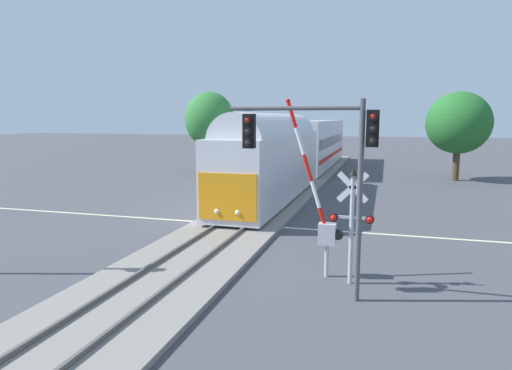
# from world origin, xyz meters

# --- Properties ---
(ground_plane) EXTENTS (220.00, 220.00, 0.00)m
(ground_plane) POSITION_xyz_m (0.00, 0.00, 0.00)
(ground_plane) COLOR #47474C
(road_centre_stripe) EXTENTS (44.00, 0.20, 0.01)m
(road_centre_stripe) POSITION_xyz_m (0.00, 0.00, 0.00)
(road_centre_stripe) COLOR beige
(road_centre_stripe) RESTS_ON ground
(railway_track) EXTENTS (4.40, 80.00, 0.32)m
(railway_track) POSITION_xyz_m (0.00, 0.00, 0.10)
(railway_track) COLOR gray
(railway_track) RESTS_ON ground
(commuter_train) EXTENTS (3.04, 38.86, 5.16)m
(commuter_train) POSITION_xyz_m (0.00, 16.16, 2.79)
(commuter_train) COLOR silver
(commuter_train) RESTS_ON railway_track
(crossing_gate_near) EXTENTS (1.96, 0.40, 5.82)m
(crossing_gate_near) POSITION_xyz_m (4.93, -6.21, 1.90)
(crossing_gate_near) COLOR #B7B7BC
(crossing_gate_near) RESTS_ON ground
(crossing_signal_mast) EXTENTS (1.36, 0.44, 3.68)m
(crossing_signal_mast) POSITION_xyz_m (5.84, -6.68, 2.25)
(crossing_signal_mast) COLOR #B2B2B7
(crossing_signal_mast) RESTS_ON ground
(traffic_signal_near_right) EXTENTS (4.23, 0.38, 5.73)m
(traffic_signal_near_right) POSITION_xyz_m (5.08, -8.01, 4.31)
(traffic_signal_near_right) COLOR #4C4C51
(traffic_signal_near_right) RESTS_ON ground
(oak_far_right) EXTENTS (5.19, 5.19, 7.34)m
(oak_far_right) POSITION_xyz_m (12.45, 20.03, 4.78)
(oak_far_right) COLOR #4C3828
(oak_far_right) RESTS_ON ground
(oak_behind_train) EXTENTS (4.64, 4.64, 7.61)m
(oak_behind_train) POSITION_xyz_m (-9.16, 19.03, 5.02)
(oak_behind_train) COLOR #4C3828
(oak_behind_train) RESTS_ON ground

